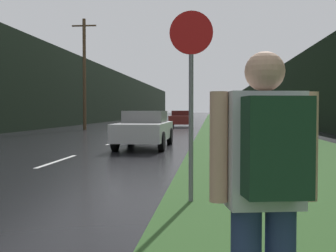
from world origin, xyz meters
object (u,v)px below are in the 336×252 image
Objects in this scene: stop_sign at (191,87)px; hitchhiker_with_backpack at (266,188)px; car_oncoming at (152,117)px; car_passing_far at (181,119)px; car_passing_near at (145,129)px.

stop_sign reaches higher than hitchhiker_with_backpack.
stop_sign is 0.62× the size of car_oncoming.
car_passing_far reaches higher than car_oncoming.
stop_sign reaches higher than car_passing_far.
car_passing_far is at bearing -62.35° from car_oncoming.
hitchhiker_with_backpack reaches higher than car_passing_far.
hitchhiker_with_backpack reaches higher than car_passing_near.
car_oncoming is (-5.66, 36.15, -1.06)m from stop_sign.
hitchhiker_with_backpack is (0.59, -4.10, -0.77)m from stop_sign.
car_oncoming is (-3.47, 6.62, -0.01)m from car_passing_far.
car_passing_near is at bearing -82.59° from car_oncoming.
car_oncoming is (-3.47, 26.68, -0.02)m from car_passing_near.
car_passing_far is (0.00, 20.06, -0.01)m from car_passing_near.
stop_sign is 29.63m from car_passing_far.
hitchhiker_with_backpack is 40.73m from car_oncoming.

